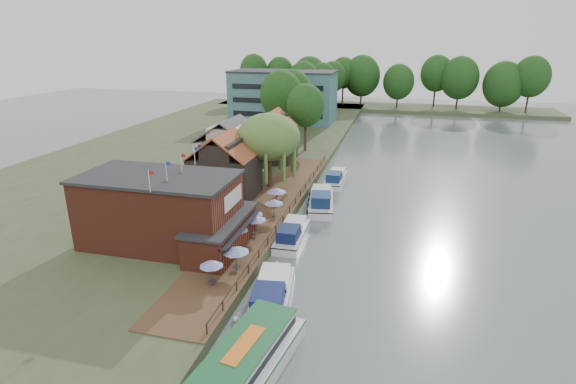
% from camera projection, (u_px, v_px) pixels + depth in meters
% --- Properties ---
extents(ground, '(260.00, 260.00, 0.00)m').
position_uv_depth(ground, '(317.00, 265.00, 43.82)').
color(ground, '#576563').
rests_on(ground, ground).
extents(land_bank, '(50.00, 140.00, 1.00)m').
position_uv_depth(land_bank, '(193.00, 155.00, 82.70)').
color(land_bank, '#384728').
rests_on(land_bank, ground).
extents(quay_deck, '(6.00, 50.00, 0.10)m').
position_uv_depth(quay_deck, '(268.00, 211.00, 54.50)').
color(quay_deck, '#47301E').
rests_on(quay_deck, land_bank).
extents(quay_rail, '(0.20, 49.00, 1.00)m').
position_uv_depth(quay_rail, '(291.00, 208.00, 54.18)').
color(quay_rail, black).
rests_on(quay_rail, land_bank).
extents(pub, '(20.00, 11.00, 7.30)m').
position_uv_depth(pub, '(178.00, 211.00, 44.66)').
color(pub, maroon).
rests_on(pub, land_bank).
extents(hotel_block, '(25.40, 12.40, 12.30)m').
position_uv_depth(hotel_block, '(283.00, 96.00, 110.67)').
color(hotel_block, '#38666B').
rests_on(hotel_block, land_bank).
extents(cottage_a, '(8.60, 7.60, 8.50)m').
position_uv_depth(cottage_a, '(225.00, 165.00, 58.42)').
color(cottage_a, black).
rests_on(cottage_a, land_bank).
extents(cottage_b, '(9.60, 8.60, 8.50)m').
position_uv_depth(cottage_b, '(231.00, 147.00, 68.27)').
color(cottage_b, beige).
rests_on(cottage_b, land_bank).
extents(cottage_c, '(7.60, 7.60, 8.50)m').
position_uv_depth(cottage_c, '(273.00, 136.00, 75.57)').
color(cottage_c, black).
rests_on(cottage_c, land_bank).
extents(willow, '(8.60, 8.60, 10.43)m').
position_uv_depth(willow, '(269.00, 151.00, 61.62)').
color(willow, '#476B2D').
rests_on(willow, land_bank).
extents(umbrella_0, '(2.04, 2.04, 2.38)m').
position_uv_depth(umbrella_0, '(212.00, 273.00, 37.81)').
color(umbrella_0, '#1B2C98').
rests_on(umbrella_0, quay_deck).
extents(umbrella_1, '(2.44, 2.44, 2.38)m').
position_uv_depth(umbrella_1, '(236.00, 258.00, 40.24)').
color(umbrella_1, navy).
rests_on(umbrella_1, quay_deck).
extents(umbrella_2, '(2.29, 2.29, 2.38)m').
position_uv_depth(umbrella_2, '(237.00, 236.00, 44.70)').
color(umbrella_2, '#1A4C92').
rests_on(umbrella_2, quay_deck).
extents(umbrella_3, '(2.42, 2.42, 2.38)m').
position_uv_depth(umbrella_3, '(255.00, 226.00, 47.22)').
color(umbrella_3, navy).
rests_on(umbrella_3, quay_deck).
extents(umbrella_4, '(2.29, 2.29, 2.38)m').
position_uv_depth(umbrella_4, '(252.00, 220.00, 48.69)').
color(umbrella_4, navy).
rests_on(umbrella_4, quay_deck).
extents(umbrella_5, '(2.22, 2.22, 2.38)m').
position_uv_depth(umbrella_5, '(274.00, 209.00, 51.79)').
color(umbrella_5, navy).
rests_on(umbrella_5, quay_deck).
extents(umbrella_6, '(2.45, 2.45, 2.38)m').
position_uv_depth(umbrella_6, '(276.00, 197.00, 55.67)').
color(umbrella_6, navy).
rests_on(umbrella_6, quay_deck).
extents(cruiser_0, '(4.88, 10.92, 2.58)m').
position_uv_depth(cruiser_0, '(272.00, 292.00, 36.86)').
color(cruiser_0, silver).
rests_on(cruiser_0, ground).
extents(cruiser_1, '(3.32, 9.52, 2.27)m').
position_uv_depth(cruiser_1, '(292.00, 231.00, 48.63)').
color(cruiser_1, silver).
rests_on(cruiser_1, ground).
extents(cruiser_2, '(4.97, 10.90, 2.57)m').
position_uv_depth(cruiser_2, '(321.00, 198.00, 58.06)').
color(cruiser_2, silver).
rests_on(cruiser_2, ground).
extents(cruiser_3, '(3.10, 9.18, 2.18)m').
position_uv_depth(cruiser_3, '(336.00, 177.00, 67.67)').
color(cruiser_3, silver).
rests_on(cruiser_3, ground).
extents(tour_boat, '(5.90, 14.04, 2.97)m').
position_uv_depth(tour_boat, '(240.00, 370.00, 27.95)').
color(tour_boat, silver).
rests_on(tour_boat, ground).
extents(swan, '(0.44, 0.44, 0.44)m').
position_uv_depth(swan, '(235.00, 319.00, 35.13)').
color(swan, white).
rests_on(swan, ground).
extents(bank_tree_0, '(6.78, 6.78, 12.23)m').
position_uv_depth(bank_tree_0, '(305.00, 118.00, 81.63)').
color(bank_tree_0, '#143811').
rests_on(bank_tree_0, land_bank).
extents(bank_tree_1, '(8.69, 8.69, 13.89)m').
position_uv_depth(bank_tree_1, '(281.00, 105.00, 91.24)').
color(bank_tree_1, '#143811').
rests_on(bank_tree_1, land_bank).
extents(bank_tree_2, '(8.52, 8.52, 13.58)m').
position_uv_depth(bank_tree_2, '(292.00, 101.00, 97.05)').
color(bank_tree_2, '#143811').
rests_on(bank_tree_2, land_bank).
extents(bank_tree_3, '(7.97, 7.97, 14.15)m').
position_uv_depth(bank_tree_3, '(303.00, 89.00, 117.42)').
color(bank_tree_3, '#143811').
rests_on(bank_tree_3, land_bank).
extents(bank_tree_4, '(7.77, 7.77, 13.42)m').
position_uv_depth(bank_tree_4, '(322.00, 87.00, 124.96)').
color(bank_tree_4, '#143811').
rests_on(bank_tree_4, land_bank).
extents(bank_tree_5, '(7.80, 7.80, 13.39)m').
position_uv_depth(bank_tree_5, '(332.00, 85.00, 131.47)').
color(bank_tree_5, '#143811').
rests_on(bank_tree_5, land_bank).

